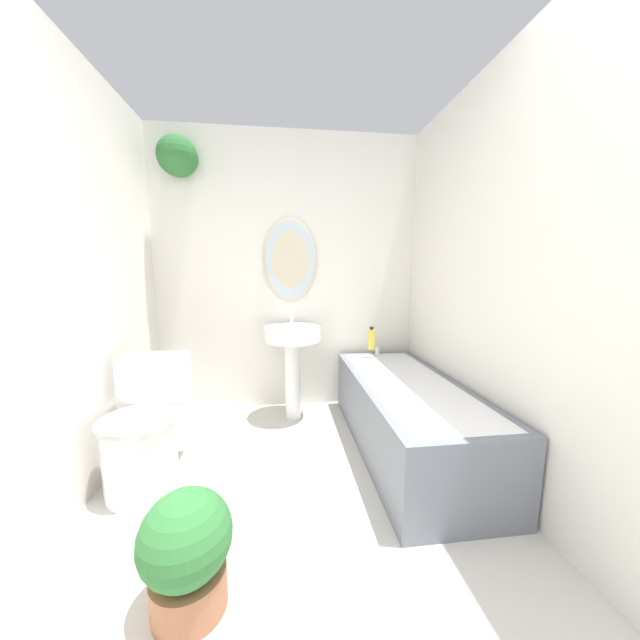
% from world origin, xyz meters
% --- Properties ---
extents(wall_back, '(2.37, 0.31, 2.40)m').
position_xyz_m(wall_back, '(-0.07, 2.53, 1.28)').
color(wall_back, silver).
rests_on(wall_back, ground_plane).
extents(wall_left, '(0.06, 2.63, 2.40)m').
position_xyz_m(wall_left, '(-1.16, 1.26, 1.20)').
color(wall_left, silver).
rests_on(wall_left, ground_plane).
extents(wall_right, '(0.06, 2.63, 2.40)m').
position_xyz_m(wall_right, '(1.16, 1.26, 1.20)').
color(wall_right, silver).
rests_on(wall_right, ground_plane).
extents(toilet, '(0.41, 0.57, 0.72)m').
position_xyz_m(toilet, '(-0.86, 1.49, 0.31)').
color(toilet, white).
rests_on(toilet, ground_plane).
extents(pedestal_sink, '(0.46, 0.46, 0.88)m').
position_xyz_m(pedestal_sink, '(0.01, 2.24, 0.60)').
color(pedestal_sink, white).
rests_on(pedestal_sink, ground_plane).
extents(bathtub, '(0.66, 1.60, 0.56)m').
position_xyz_m(bathtub, '(0.77, 1.67, 0.26)').
color(bathtub, slate).
rests_on(bathtub, ground_plane).
extents(shampoo_bottle, '(0.06, 0.06, 0.19)m').
position_xyz_m(shampoo_bottle, '(0.70, 2.29, 0.65)').
color(shampoo_bottle, gold).
rests_on(shampoo_bottle, bathtub).
extents(potted_plant, '(0.32, 0.32, 0.46)m').
position_xyz_m(potted_plant, '(-0.42, 0.72, 0.24)').
color(potted_plant, '#9E6042').
rests_on(potted_plant, ground_plane).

